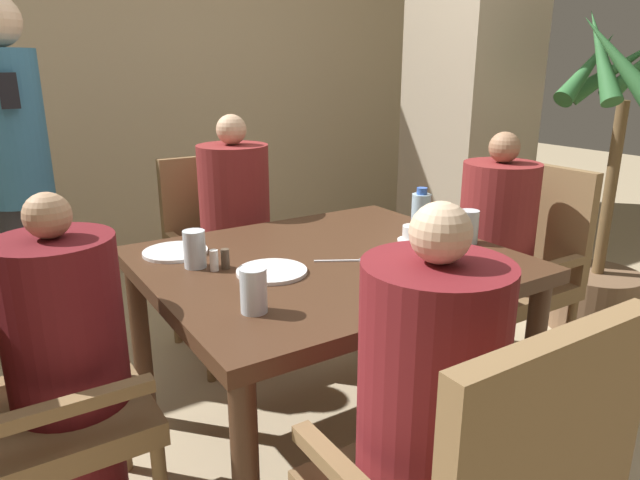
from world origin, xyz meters
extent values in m
plane|color=tan|center=(0.00, 0.00, 0.00)|extent=(16.00, 16.00, 0.00)
cube|color=tan|center=(0.00, 2.29, 1.40)|extent=(8.00, 0.06, 2.80)
cube|color=tan|center=(1.61, 0.91, 1.35)|extent=(0.58, 0.58, 2.70)
cube|color=#422819|center=(0.00, 0.00, 0.70)|extent=(1.23, 1.06, 0.05)
cylinder|color=#422819|center=(0.55, -0.47, 0.34)|extent=(0.07, 0.07, 0.68)
cylinder|color=#422819|center=(-0.55, 0.47, 0.34)|extent=(0.07, 0.07, 0.68)
cylinder|color=#422819|center=(0.55, 0.47, 0.34)|extent=(0.07, 0.07, 0.68)
cube|color=brown|center=(-0.93, 0.00, 0.42)|extent=(0.51, 0.51, 0.07)
cube|color=brown|center=(-0.93, 0.23, 0.58)|extent=(0.46, 0.04, 0.04)
cube|color=brown|center=(-0.93, -0.23, 0.58)|extent=(0.46, 0.04, 0.04)
cylinder|color=brown|center=(-0.70, 0.22, 0.19)|extent=(0.04, 0.04, 0.39)
cylinder|color=#5B1419|center=(-0.87, 0.00, 0.23)|extent=(0.24, 0.24, 0.46)
cylinder|color=#5B1419|center=(-0.87, 0.00, 0.70)|extent=(0.32, 0.32, 0.48)
sphere|color=tan|center=(-0.87, 0.00, 1.00)|extent=(0.12, 0.12, 0.12)
cube|color=brown|center=(0.00, 0.84, 0.42)|extent=(0.51, 0.51, 0.07)
cube|color=brown|center=(0.00, 1.07, 0.70)|extent=(0.51, 0.05, 0.49)
cube|color=brown|center=(0.23, 0.84, 0.58)|extent=(0.04, 0.46, 0.04)
cube|color=brown|center=(-0.23, 0.84, 0.58)|extent=(0.04, 0.46, 0.04)
cylinder|color=brown|center=(0.22, 0.62, 0.19)|extent=(0.04, 0.04, 0.39)
cylinder|color=brown|center=(-0.22, 0.62, 0.19)|extent=(0.04, 0.04, 0.39)
cylinder|color=brown|center=(0.22, 1.06, 0.19)|extent=(0.04, 0.04, 0.39)
cylinder|color=brown|center=(-0.22, 1.06, 0.19)|extent=(0.04, 0.04, 0.39)
cylinder|color=maroon|center=(0.00, 0.78, 0.23)|extent=(0.24, 0.24, 0.46)
cylinder|color=maroon|center=(0.00, 0.78, 0.74)|extent=(0.32, 0.32, 0.57)
sphere|color=tan|center=(0.00, 0.78, 1.10)|extent=(0.13, 0.13, 0.13)
cube|color=brown|center=(0.93, 0.00, 0.42)|extent=(0.51, 0.51, 0.07)
cube|color=brown|center=(1.16, 0.00, 0.70)|extent=(0.05, 0.51, 0.49)
cube|color=brown|center=(0.93, -0.23, 0.58)|extent=(0.46, 0.04, 0.04)
cube|color=brown|center=(0.93, 0.23, 0.58)|extent=(0.46, 0.04, 0.04)
cylinder|color=brown|center=(0.70, -0.22, 0.19)|extent=(0.04, 0.04, 0.39)
cylinder|color=brown|center=(0.70, 0.22, 0.19)|extent=(0.04, 0.04, 0.39)
cylinder|color=brown|center=(1.15, -0.22, 0.19)|extent=(0.04, 0.04, 0.39)
cylinder|color=brown|center=(1.15, 0.22, 0.19)|extent=(0.04, 0.04, 0.39)
cylinder|color=maroon|center=(0.87, 0.00, 0.23)|extent=(0.24, 0.24, 0.46)
cylinder|color=maroon|center=(0.87, 0.00, 0.72)|extent=(0.32, 0.32, 0.52)
sphere|color=#997051|center=(0.87, 0.00, 1.05)|extent=(0.13, 0.13, 0.13)
cube|color=brown|center=(-0.25, -1.07, 0.70)|extent=(0.51, 0.05, 0.49)
cube|color=brown|center=(-0.01, -0.84, 0.58)|extent=(0.04, 0.46, 0.04)
cylinder|color=maroon|center=(-0.25, -0.78, 0.72)|extent=(0.32, 0.32, 0.53)
sphere|color=beige|center=(-0.25, -0.78, 1.05)|extent=(0.13, 0.13, 0.13)
cylinder|color=#2D2D33|center=(-0.82, 1.23, 0.39)|extent=(0.21, 0.21, 0.78)
cylinder|color=teal|center=(-0.82, 1.23, 1.11)|extent=(0.28, 0.28, 0.66)
cube|color=black|center=(-0.82, 1.06, 1.27)|extent=(0.07, 0.01, 0.14)
cylinder|color=brown|center=(1.75, 0.04, 0.15)|extent=(0.46, 0.46, 0.31)
cylinder|color=brown|center=(1.75, 0.04, 0.76)|extent=(0.06, 0.06, 0.90)
cone|color=#2D6633|center=(1.90, 0.18, 1.36)|extent=(0.40, 0.41, 0.39)
cone|color=#2D6633|center=(1.74, 0.24, 1.36)|extent=(0.47, 0.13, 0.40)
cone|color=#2D6633|center=(1.62, 0.11, 1.42)|extent=(0.26, 0.38, 0.48)
cone|color=#2D6633|center=(1.58, 0.00, 1.40)|extent=(0.20, 0.43, 0.45)
cylinder|color=white|center=(-0.24, -0.03, 0.73)|extent=(0.23, 0.23, 0.01)
cylinder|color=white|center=(-0.43, 0.33, 0.73)|extent=(0.23, 0.23, 0.01)
cylinder|color=white|center=(0.38, -0.02, 0.73)|extent=(0.12, 0.12, 0.01)
cylinder|color=white|center=(0.38, -0.02, 0.76)|extent=(0.08, 0.08, 0.05)
cylinder|color=white|center=(0.20, -0.21, 0.75)|extent=(0.11, 0.11, 0.04)
cylinder|color=#A3C6DB|center=(0.32, -0.11, 0.83)|extent=(0.07, 0.07, 0.21)
cylinder|color=#3359B2|center=(0.32, -0.11, 0.95)|extent=(0.04, 0.04, 0.02)
cylinder|color=silver|center=(-0.42, -0.27, 0.79)|extent=(0.07, 0.07, 0.13)
cylinder|color=silver|center=(0.54, -0.14, 0.79)|extent=(0.07, 0.07, 0.13)
cylinder|color=silver|center=(-0.43, 0.15, 0.79)|extent=(0.07, 0.07, 0.13)
cylinder|color=white|center=(-0.39, 0.09, 0.76)|extent=(0.03, 0.03, 0.07)
cylinder|color=#4C3D2D|center=(-0.35, 0.09, 0.76)|extent=(0.03, 0.03, 0.07)
cube|color=silver|center=(0.01, -0.06, 0.73)|extent=(0.16, 0.09, 0.00)
cube|color=silver|center=(0.08, -0.10, 0.73)|extent=(0.04, 0.04, 0.00)
camera|label=1|loc=(-1.03, -1.57, 1.37)|focal=32.00mm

